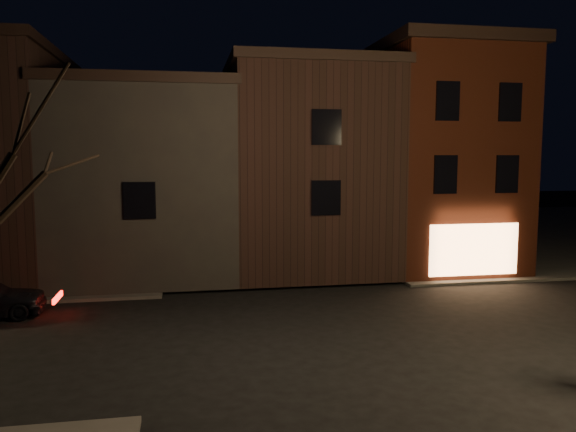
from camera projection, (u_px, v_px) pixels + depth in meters
name	position (u px, v px, depth m)	size (l,w,h in m)	color
ground	(321.00, 332.00, 17.26)	(120.00, 120.00, 0.00)	black
sidewalk_far_right	(525.00, 230.00, 40.37)	(30.00, 30.00, 0.12)	#2D2B28
corner_building	(435.00, 155.00, 27.36)	(6.50, 8.50, 10.50)	#3D150B
row_building_a	(301.00, 167.00, 27.27)	(7.30, 10.30, 9.40)	black
row_building_b	(148.00, 179.00, 26.03)	(7.80, 10.30, 8.40)	black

